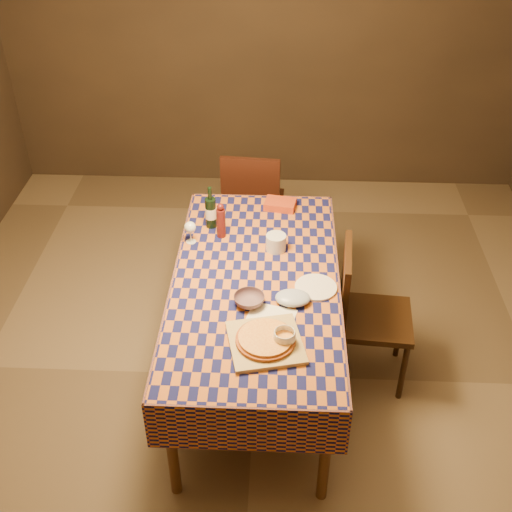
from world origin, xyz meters
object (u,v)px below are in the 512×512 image
bowl (249,300)px  dining_table (256,291)px  pizza (266,339)px  wine_bottle (211,212)px  chair_far (252,201)px  chair_right (363,309)px  cutting_board (265,342)px  white_plate (316,287)px

bowl → dining_table: bearing=82.9°
dining_table → pizza: size_ratio=5.82×
wine_bottle → chair_far: (0.22, 0.72, -0.35)m
wine_bottle → chair_far: 0.83m
bowl → chair_right: (0.65, 0.27, -0.27)m
wine_bottle → cutting_board: bearing=-70.3°
pizza → white_plate: pizza is taller
bowl → wine_bottle: (-0.28, 0.74, 0.08)m
pizza → chair_far: 1.79m
bowl → wine_bottle: wine_bottle is taller
pizza → chair_right: size_ratio=0.34×
wine_bottle → white_plate: size_ratio=1.20×
cutting_board → chair_right: bearing=46.0°
pizza → chair_far: bearing=94.9°
white_plate → dining_table: bearing=169.9°
pizza → bowl: same height
cutting_board → wine_bottle: 1.11m
dining_table → cutting_board: bearing=-82.0°
cutting_board → white_plate: cutting_board is taller
wine_bottle → pizza: bearing=-70.3°
cutting_board → chair_right: (0.56, 0.57, -0.26)m
chair_right → cutting_board: bearing=-134.0°
cutting_board → chair_far: bearing=94.9°
bowl → white_plate: 0.39m
dining_table → white_plate: bearing=-10.1°
bowl → chair_far: chair_far is taller
wine_bottle → chair_right: wine_bottle is taller
bowl → white_plate: size_ratio=0.71×
cutting_board → white_plate: (0.26, 0.45, -0.00)m
cutting_board → bowl: bearing=107.6°
pizza → bowl: 0.32m
white_plate → bowl: bearing=-158.1°
chair_right → white_plate: bearing=-156.7°
cutting_board → chair_far: 1.79m
pizza → dining_table: bearing=98.0°
pizza → chair_far: chair_far is taller
dining_table → chair_right: chair_right is taller
wine_bottle → chair_far: wine_bottle is taller
dining_table → chair_far: size_ratio=1.98×
white_plate → chair_far: 1.40m
pizza → white_plate: 0.52m
wine_bottle → white_plate: 0.87m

